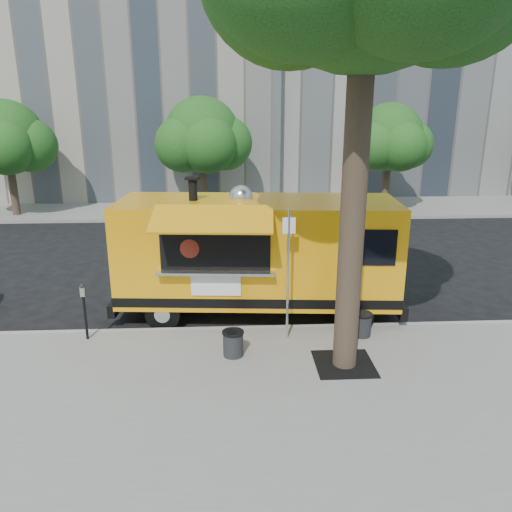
{
  "coord_description": "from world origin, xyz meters",
  "views": [
    {
      "loc": [
        0.31,
        -11.86,
        5.31
      ],
      "look_at": [
        0.92,
        0.0,
        1.65
      ],
      "focal_mm": 35.0,
      "sensor_mm": 36.0,
      "label": 1
    }
  ],
  "objects_px": {
    "parking_meter": "(84,305)",
    "trash_bin_right": "(362,324)",
    "sign_post": "(288,268)",
    "far_tree_a": "(6,138)",
    "trash_bin_left": "(233,343)",
    "food_truck": "(256,253)",
    "far_tree_c": "(389,137)",
    "far_tree_b": "(202,135)"
  },
  "relations": [
    {
      "from": "far_tree_c",
      "to": "trash_bin_right",
      "type": "xyz_separation_m",
      "value": [
        -4.71,
        -13.9,
        -3.27
      ]
    },
    {
      "from": "food_truck",
      "to": "trash_bin_right",
      "type": "bearing_deg",
      "value": -31.12
    },
    {
      "from": "far_tree_b",
      "to": "food_truck",
      "type": "distance_m",
      "value": 12.86
    },
    {
      "from": "far_tree_b",
      "to": "food_truck",
      "type": "relative_size",
      "value": 0.75
    },
    {
      "from": "food_truck",
      "to": "trash_bin_right",
      "type": "relative_size",
      "value": 13.38
    },
    {
      "from": "far_tree_c",
      "to": "far_tree_a",
      "type": "bearing_deg",
      "value": -179.68
    },
    {
      "from": "sign_post",
      "to": "parking_meter",
      "type": "xyz_separation_m",
      "value": [
        -4.55,
        0.2,
        -0.87
      ]
    },
    {
      "from": "sign_post",
      "to": "food_truck",
      "type": "distance_m",
      "value": 1.83
    },
    {
      "from": "far_tree_a",
      "to": "food_truck",
      "type": "relative_size",
      "value": 0.73
    },
    {
      "from": "sign_post",
      "to": "food_truck",
      "type": "relative_size",
      "value": 0.41
    },
    {
      "from": "far_tree_a",
      "to": "trash_bin_left",
      "type": "bearing_deg",
      "value": -54.75
    },
    {
      "from": "food_truck",
      "to": "sign_post",
      "type": "bearing_deg",
      "value": -66.2
    },
    {
      "from": "sign_post",
      "to": "trash_bin_left",
      "type": "bearing_deg",
      "value": -148.56
    },
    {
      "from": "far_tree_b",
      "to": "trash_bin_left",
      "type": "height_order",
      "value": "far_tree_b"
    },
    {
      "from": "parking_meter",
      "to": "food_truck",
      "type": "bearing_deg",
      "value": 21.11
    },
    {
      "from": "food_truck",
      "to": "trash_bin_left",
      "type": "distance_m",
      "value": 2.83
    },
    {
      "from": "sign_post",
      "to": "trash_bin_left",
      "type": "relative_size",
      "value": 5.38
    },
    {
      "from": "far_tree_a",
      "to": "sign_post",
      "type": "distance_m",
      "value": 18.14
    },
    {
      "from": "food_truck",
      "to": "far_tree_b",
      "type": "bearing_deg",
      "value": 103.12
    },
    {
      "from": "far_tree_c",
      "to": "sign_post",
      "type": "bearing_deg",
      "value": -114.81
    },
    {
      "from": "far_tree_a",
      "to": "far_tree_c",
      "type": "distance_m",
      "value": 18.0
    },
    {
      "from": "food_truck",
      "to": "far_tree_c",
      "type": "bearing_deg",
      "value": 64.31
    },
    {
      "from": "far_tree_c",
      "to": "trash_bin_right",
      "type": "height_order",
      "value": "far_tree_c"
    },
    {
      "from": "far_tree_a",
      "to": "sign_post",
      "type": "height_order",
      "value": "far_tree_a"
    },
    {
      "from": "parking_meter",
      "to": "trash_bin_right",
      "type": "bearing_deg",
      "value": -1.38
    },
    {
      "from": "far_tree_c",
      "to": "food_truck",
      "type": "distance_m",
      "value": 14.27
    },
    {
      "from": "parking_meter",
      "to": "trash_bin_left",
      "type": "relative_size",
      "value": 2.39
    },
    {
      "from": "far_tree_c",
      "to": "parking_meter",
      "type": "relative_size",
      "value": 3.9
    },
    {
      "from": "far_tree_b",
      "to": "parking_meter",
      "type": "xyz_separation_m",
      "value": [
        -2.0,
        -14.05,
        -2.85
      ]
    },
    {
      "from": "far_tree_b",
      "to": "far_tree_c",
      "type": "bearing_deg",
      "value": -1.91
    },
    {
      "from": "far_tree_c",
      "to": "parking_meter",
      "type": "xyz_separation_m",
      "value": [
        -11.0,
        -13.75,
        -2.74
      ]
    },
    {
      "from": "trash_bin_left",
      "to": "food_truck",
      "type": "bearing_deg",
      "value": 75.9
    },
    {
      "from": "far_tree_a",
      "to": "sign_post",
      "type": "relative_size",
      "value": 1.79
    },
    {
      "from": "sign_post",
      "to": "parking_meter",
      "type": "bearing_deg",
      "value": 177.48
    },
    {
      "from": "parking_meter",
      "to": "trash_bin_right",
      "type": "relative_size",
      "value": 2.43
    },
    {
      "from": "food_truck",
      "to": "far_tree_a",
      "type": "bearing_deg",
      "value": 136.36
    },
    {
      "from": "trash_bin_right",
      "to": "sign_post",
      "type": "bearing_deg",
      "value": -178.4
    },
    {
      "from": "far_tree_b",
      "to": "sign_post",
      "type": "bearing_deg",
      "value": -79.85
    },
    {
      "from": "far_tree_c",
      "to": "trash_bin_left",
      "type": "distance_m",
      "value": 16.91
    },
    {
      "from": "far_tree_a",
      "to": "parking_meter",
      "type": "height_order",
      "value": "far_tree_a"
    },
    {
      "from": "far_tree_b",
      "to": "trash_bin_right",
      "type": "distance_m",
      "value": 15.22
    },
    {
      "from": "trash_bin_left",
      "to": "trash_bin_right",
      "type": "height_order",
      "value": "trash_bin_left"
    }
  ]
}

